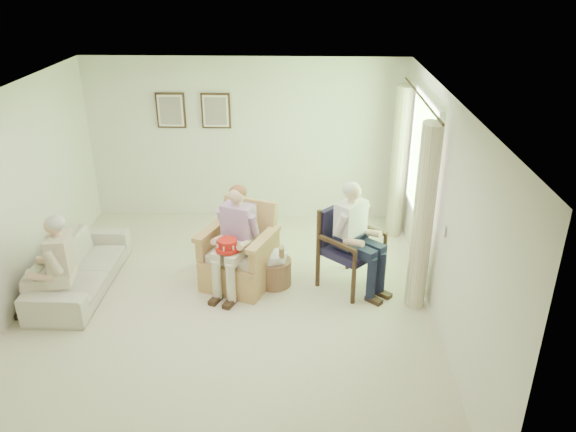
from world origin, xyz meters
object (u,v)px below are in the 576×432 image
object	(u,v)px
wood_armchair	(351,242)
red_hat	(228,246)
wicker_armchair	(239,260)
person_sofa	(56,262)
hatbox	(274,266)
person_dark	(353,230)
sofa	(80,268)
person_wicker	(237,233)

from	to	relation	value
wood_armchair	red_hat	xyz separation A→B (m)	(-1.54, -0.41, 0.14)
wood_armchair	wicker_armchair	bearing A→B (deg)	135.47
person_sofa	hatbox	world-z (taller)	person_sofa
wood_armchair	person_sofa	size ratio (longest dim) A/B	0.85
person_dark	sofa	bearing A→B (deg)	133.69
wicker_armchair	person_wicker	bearing A→B (deg)	-69.02
person_sofa	red_hat	xyz separation A→B (m)	(1.96, 0.43, 0.02)
person_sofa	hatbox	distance (m)	2.65
person_wicker	person_sofa	bearing A→B (deg)	-142.31
wood_armchair	hatbox	size ratio (longest dim) A/B	1.58
sofa	wicker_armchair	bearing A→B (deg)	-85.01
wood_armchair	person_wicker	xyz separation A→B (m)	(-1.45, -0.22, 0.23)
sofa	hatbox	distance (m)	2.51
wicker_armchair	person_sofa	bearing A→B (deg)	-138.74
wood_armchair	person_wicker	distance (m)	1.49
sofa	red_hat	bearing A→B (deg)	-94.38
person_sofa	red_hat	distance (m)	2.00
person_sofa	hatbox	bearing A→B (deg)	96.30
hatbox	person_sofa	bearing A→B (deg)	-163.58
wicker_armchair	sofa	size ratio (longest dim) A/B	0.55
person_wicker	person_dark	world-z (taller)	person_dark
person_dark	hatbox	size ratio (longest dim) A/B	2.11
person_wicker	hatbox	bearing A→B (deg)	36.08
red_hat	person_dark	bearing A→B (deg)	8.68
wicker_armchair	sofa	distance (m)	2.06
wicker_armchair	person_dark	distance (m)	1.54
wicker_armchair	hatbox	bearing A→B (deg)	18.54
wicker_armchair	person_wicker	world-z (taller)	person_wicker
wicker_armchair	red_hat	bearing A→B (deg)	-84.82
sofa	red_hat	xyz separation A→B (m)	(1.96, -0.15, 0.44)
sofa	person_sofa	world-z (taller)	person_sofa
person_sofa	person_wicker	bearing A→B (deg)	96.59
person_dark	person_wicker	bearing A→B (deg)	134.22
person_wicker	person_sofa	world-z (taller)	person_wicker
wicker_armchair	person_wicker	distance (m)	0.48
wood_armchair	person_dark	distance (m)	0.31
person_sofa	red_hat	size ratio (longest dim) A/B	4.10
person_wicker	hatbox	size ratio (longest dim) A/B	2.04
person_sofa	wood_armchair	bearing A→B (deg)	93.35
person_wicker	person_sofa	size ratio (longest dim) A/B	1.10
wood_armchair	person_sofa	xyz separation A→B (m)	(-3.50, -0.84, 0.12)
person_wicker	red_hat	size ratio (longest dim) A/B	4.53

